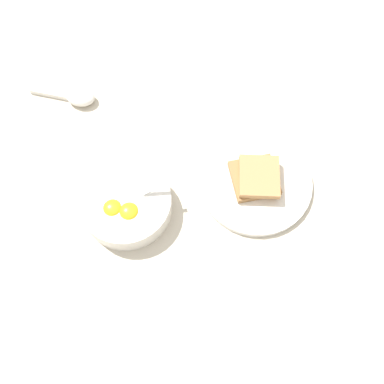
{
  "coord_description": "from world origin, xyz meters",
  "views": [
    {
      "loc": [
        0.2,
        -0.34,
        0.81
      ],
      "look_at": [
        0.1,
        -0.0,
        0.02
      ],
      "focal_mm": 42.0,
      "sensor_mm": 36.0,
      "label": 1
    }
  ],
  "objects": [
    {
      "name": "toast_plate",
      "position": [
        0.21,
        0.06,
        0.01
      ],
      "size": [
        0.22,
        0.22,
        0.01
      ],
      "color": "white",
      "rests_on": "ground_plane"
    },
    {
      "name": "ground_plane",
      "position": [
        0.0,
        0.0,
        0.0
      ],
      "size": [
        3.0,
        3.0,
        0.0
      ],
      "primitive_type": "plane",
      "color": "beige"
    },
    {
      "name": "toast_sandwich",
      "position": [
        0.21,
        0.06,
        0.03
      ],
      "size": [
        0.12,
        0.12,
        0.03
      ],
      "color": "#9E7042",
      "rests_on": "toast_plate"
    },
    {
      "name": "egg_bowl",
      "position": [
        -0.02,
        -0.07,
        0.02
      ],
      "size": [
        0.17,
        0.17,
        0.07
      ],
      "color": "white",
      "rests_on": "ground_plane"
    },
    {
      "name": "soup_spoon",
      "position": [
        -0.21,
        0.14,
        0.01
      ],
      "size": [
        0.15,
        0.05,
        0.03
      ],
      "color": "white",
      "rests_on": "ground_plane"
    }
  ]
}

